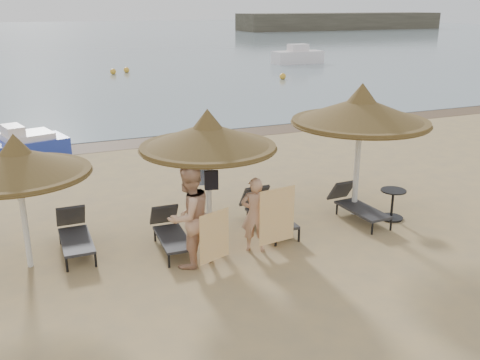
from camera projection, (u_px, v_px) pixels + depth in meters
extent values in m
plane|color=tan|center=(233.00, 254.00, 10.33)|extent=(160.00, 160.00, 0.00)
cube|color=slate|center=(31.00, 36.00, 80.21)|extent=(200.00, 140.00, 0.03)
cube|color=brown|center=(130.00, 143.00, 18.54)|extent=(200.00, 1.60, 0.01)
cube|color=#514C3C|center=(342.00, 21.00, 100.22)|extent=(40.00, 8.00, 3.00)
cube|color=white|center=(298.00, 57.00, 43.08)|extent=(4.00, 1.60, 1.00)
cube|color=white|center=(298.00, 48.00, 42.85)|extent=(1.50, 1.00, 0.60)
cylinder|color=silver|center=(25.00, 220.00, 9.57)|extent=(0.10, 0.10, 1.83)
cone|color=brown|center=(16.00, 161.00, 9.22)|extent=(2.53, 2.53, 0.48)
cone|color=brown|center=(14.00, 145.00, 9.13)|extent=(0.61, 0.61, 0.39)
cylinder|color=brown|center=(18.00, 173.00, 9.29)|extent=(2.48, 2.48, 0.09)
cylinder|color=silver|center=(209.00, 193.00, 10.75)|extent=(0.11, 0.11, 1.97)
cone|color=brown|center=(208.00, 135.00, 10.38)|extent=(2.72, 2.72, 0.52)
cone|color=brown|center=(207.00, 120.00, 10.28)|extent=(0.66, 0.66, 0.42)
cylinder|color=brown|center=(208.00, 147.00, 10.45)|extent=(2.67, 2.67, 0.09)
cylinder|color=silver|center=(357.00, 168.00, 11.97)|extent=(0.13, 0.13, 2.19)
cone|color=brown|center=(361.00, 110.00, 11.56)|extent=(3.03, 3.03, 0.57)
cone|color=brown|center=(362.00, 94.00, 11.45)|extent=(0.73, 0.73, 0.47)
cylinder|color=brown|center=(360.00, 122.00, 11.64)|extent=(2.97, 2.97, 0.10)
cylinder|color=black|center=(67.00, 265.00, 9.61)|extent=(0.05, 0.05, 0.25)
cylinder|color=black|center=(96.00, 260.00, 9.79)|extent=(0.05, 0.05, 0.25)
cylinder|color=black|center=(61.00, 238.00, 10.72)|extent=(0.05, 0.05, 0.25)
cylinder|color=black|center=(87.00, 234.00, 10.91)|extent=(0.05, 0.05, 0.25)
cube|color=black|center=(76.00, 241.00, 10.25)|extent=(0.57, 1.37, 0.05)
cube|color=black|center=(71.00, 216.00, 10.88)|extent=(0.57, 0.39, 0.51)
cylinder|color=black|center=(169.00, 262.00, 9.76)|extent=(0.04, 0.04, 0.24)
cylinder|color=black|center=(195.00, 257.00, 9.93)|extent=(0.04, 0.04, 0.24)
cylinder|color=black|center=(155.00, 236.00, 10.85)|extent=(0.04, 0.04, 0.24)
cylinder|color=black|center=(178.00, 232.00, 11.01)|extent=(0.04, 0.04, 0.24)
cube|color=black|center=(173.00, 238.00, 10.38)|extent=(0.60, 1.33, 0.05)
cube|color=black|center=(164.00, 214.00, 11.00)|extent=(0.56, 0.39, 0.50)
cylinder|color=black|center=(276.00, 240.00, 10.63)|extent=(0.05, 0.05, 0.27)
cylinder|color=black|center=(299.00, 236.00, 10.84)|extent=(0.05, 0.05, 0.27)
cylinder|color=black|center=(248.00, 217.00, 11.78)|extent=(0.05, 0.05, 0.27)
cylinder|color=black|center=(269.00, 213.00, 11.99)|extent=(0.05, 0.05, 0.27)
cube|color=black|center=(271.00, 218.00, 11.30)|extent=(0.61, 1.43, 0.06)
cube|color=black|center=(254.00, 196.00, 11.95)|extent=(0.60, 0.41, 0.54)
cylinder|color=black|center=(372.00, 229.00, 11.17)|extent=(0.04, 0.04, 0.25)
cylinder|color=black|center=(391.00, 225.00, 11.37)|extent=(0.04, 0.04, 0.25)
cylinder|color=black|center=(337.00, 209.00, 12.24)|extent=(0.04, 0.04, 0.25)
cylinder|color=black|center=(355.00, 206.00, 12.44)|extent=(0.04, 0.04, 0.25)
cube|color=black|center=(362.00, 210.00, 11.80)|extent=(0.62, 1.37, 0.05)
cube|color=black|center=(341.00, 190.00, 12.40)|extent=(0.57, 0.40, 0.51)
cylinder|color=black|center=(391.00, 218.00, 12.04)|extent=(0.53, 0.53, 0.04)
cylinder|color=black|center=(392.00, 204.00, 11.94)|extent=(0.06, 0.06, 0.64)
cylinder|color=black|center=(394.00, 191.00, 11.84)|extent=(0.56, 0.56, 0.03)
imported|color=tan|center=(189.00, 209.00, 9.57)|extent=(1.20, 1.02, 2.21)
imported|color=tan|center=(255.00, 209.00, 10.23)|extent=(0.95, 0.83, 1.74)
cube|color=orange|center=(214.00, 236.00, 9.54)|extent=(0.64, 0.25, 0.95)
cube|color=orange|center=(277.00, 216.00, 10.18)|extent=(0.79, 0.12, 1.11)
cube|color=silver|center=(206.00, 175.00, 10.81)|extent=(0.33, 0.18, 0.40)
cube|color=black|center=(211.00, 180.00, 10.51)|extent=(0.29, 0.15, 0.39)
cube|color=#2439AC|center=(29.00, 148.00, 16.88)|extent=(2.51, 1.86, 0.56)
cube|color=white|center=(27.00, 137.00, 16.77)|extent=(1.67, 1.45, 0.26)
cube|color=white|center=(13.00, 131.00, 16.46)|extent=(0.73, 1.02, 0.36)
sphere|color=gold|center=(127.00, 70.00, 37.41)|extent=(0.40, 0.40, 0.40)
sphere|color=gold|center=(283.00, 76.00, 34.09)|extent=(0.41, 0.41, 0.41)
sphere|color=gold|center=(113.00, 72.00, 36.51)|extent=(0.41, 0.41, 0.41)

